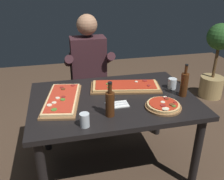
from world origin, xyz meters
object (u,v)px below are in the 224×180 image
(tumbler_near_camera, at_px, (85,120))
(pizza_rectangular_left, at_px, (62,99))
(pizza_rectangular_front, at_px, (125,86))
(dining_table, at_px, (113,107))
(tumbler_far_side, at_px, (172,84))
(potted_plant_corner, at_px, (216,59))
(oil_bottle_amber, at_px, (184,84))
(seated_diner, at_px, (89,69))
(pizza_round_far, at_px, (163,106))
(diner_chair, at_px, (89,86))
(wine_bottle_dark, at_px, (110,103))

(tumbler_near_camera, bearing_deg, pizza_rectangular_left, 108.44)
(pizza_rectangular_left, bearing_deg, pizza_rectangular_front, 12.75)
(dining_table, bearing_deg, tumbler_far_side, 6.49)
(pizza_rectangular_front, bearing_deg, tumbler_far_side, -12.87)
(pizza_rectangular_left, distance_m, potted_plant_corner, 2.49)
(pizza_rectangular_left, relative_size, potted_plant_corner, 0.58)
(tumbler_far_side, bearing_deg, oil_bottle_amber, -81.18)
(oil_bottle_amber, distance_m, seated_diner, 1.09)
(pizza_round_far, relative_size, seated_diner, 0.22)
(oil_bottle_amber, bearing_deg, dining_table, 170.74)
(pizza_rectangular_front, bearing_deg, pizza_round_far, -65.49)
(seated_diner, bearing_deg, diner_chair, 90.00)
(wine_bottle_dark, relative_size, oil_bottle_amber, 0.94)
(diner_chair, bearing_deg, tumbler_far_side, -49.56)
(pizza_round_far, distance_m, tumbler_far_side, 0.40)
(wine_bottle_dark, distance_m, potted_plant_corner, 2.37)
(pizza_rectangular_left, relative_size, pizza_round_far, 2.21)
(pizza_rectangular_left, xyz_separation_m, seated_diner, (0.33, 0.71, -0.02))
(tumbler_far_side, bearing_deg, wine_bottle_dark, -152.64)
(oil_bottle_amber, height_order, seated_diner, seated_diner)
(pizza_round_far, relative_size, diner_chair, 0.33)
(oil_bottle_amber, bearing_deg, tumbler_near_camera, -162.44)
(potted_plant_corner, bearing_deg, dining_table, -147.65)
(pizza_rectangular_front, xyz_separation_m, pizza_rectangular_left, (-0.58, -0.13, 0.00))
(seated_diner, bearing_deg, wine_bottle_dark, -89.41)
(pizza_rectangular_left, distance_m, oil_bottle_amber, 1.04)
(dining_table, bearing_deg, wine_bottle_dark, -108.09)
(oil_bottle_amber, bearing_deg, tumbler_far_side, 98.82)
(tumbler_far_side, bearing_deg, diner_chair, 130.44)
(pizza_rectangular_front, relative_size, oil_bottle_amber, 2.35)
(dining_table, bearing_deg, pizza_round_far, -36.92)
(pizza_rectangular_left, xyz_separation_m, tumbler_near_camera, (0.14, -0.41, 0.03))
(pizza_rectangular_front, xyz_separation_m, tumbler_near_camera, (-0.45, -0.54, 0.03))
(tumbler_far_side, relative_size, seated_diner, 0.07)
(seated_diner, bearing_deg, oil_bottle_amber, -50.01)
(pizza_rectangular_front, distance_m, wine_bottle_dark, 0.51)
(diner_chair, relative_size, seated_diner, 0.65)
(oil_bottle_amber, relative_size, tumbler_far_side, 3.00)
(tumbler_near_camera, relative_size, diner_chair, 0.11)
(pizza_rectangular_front, relative_size, pizza_round_far, 2.36)
(wine_bottle_dark, relative_size, potted_plant_corner, 0.25)
(tumbler_far_side, bearing_deg, pizza_rectangular_left, -177.95)
(dining_table, xyz_separation_m, tumbler_far_side, (0.57, 0.07, 0.14))
(wine_bottle_dark, distance_m, seated_diner, 1.02)
(pizza_rectangular_left, bearing_deg, wine_bottle_dark, -42.33)
(tumbler_near_camera, xyz_separation_m, potted_plant_corner, (2.08, 1.51, -0.20))
(tumbler_far_side, relative_size, diner_chair, 0.11)
(potted_plant_corner, bearing_deg, tumbler_far_side, -138.75)
(seated_diner, bearing_deg, dining_table, -82.16)
(potted_plant_corner, bearing_deg, diner_chair, -171.59)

